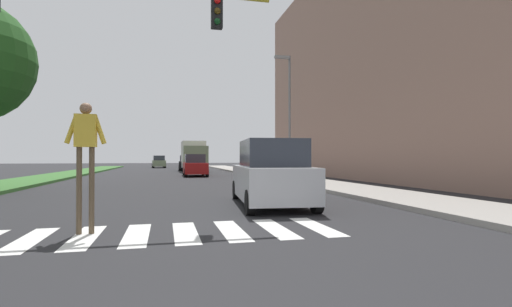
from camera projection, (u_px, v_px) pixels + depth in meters
name	position (u px, v px, depth m)	size (l,w,h in m)	color
ground_plane	(164.00, 176.00, 29.36)	(140.00, 140.00, 0.00)	#262628
crosswalk	(161.00, 234.00, 7.10)	(6.75, 2.20, 0.01)	silver
median_strip	(49.00, 178.00, 25.60)	(3.19, 64.00, 0.15)	#386B2D
apartment_block_right	(448.00, 64.00, 26.26)	(15.30, 33.57, 16.09)	#937060
sidewalk_right	(268.00, 175.00, 29.30)	(3.00, 64.00, 0.15)	#9E9991
street_lamp_right	(288.00, 106.00, 22.78)	(1.02, 0.24, 7.50)	slate
pedestrian_performer	(86.00, 146.00, 7.09)	(0.75, 0.25, 2.49)	brown
suv_crossing	(271.00, 175.00, 11.32)	(2.35, 4.75, 1.97)	#B7B7BC
sedan_midblock	(195.00, 166.00, 29.18)	(1.84, 4.33, 1.70)	maroon
sedan_distant	(187.00, 163.00, 41.96)	(2.05, 4.57, 1.68)	black
sedan_far_horizon	(159.00, 162.00, 52.69)	(2.04, 4.61, 1.71)	gray
truck_box_delivery	(194.00, 156.00, 38.05)	(2.40, 6.20, 3.10)	gray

